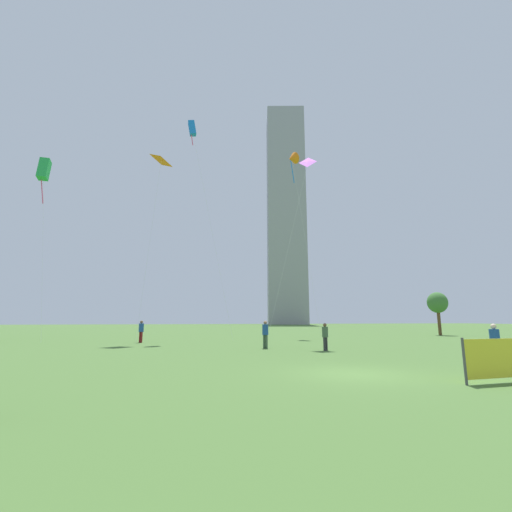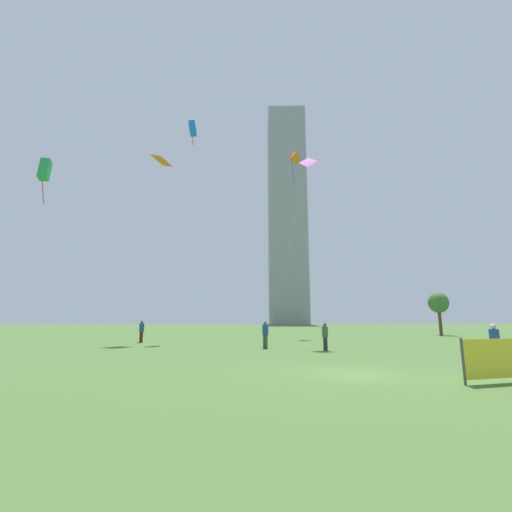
{
  "view_description": "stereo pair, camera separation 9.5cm",
  "coord_description": "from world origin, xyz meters",
  "px_view_note": "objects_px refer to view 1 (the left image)",
  "views": [
    {
      "loc": [
        -6.7,
        -12.09,
        1.97
      ],
      "look_at": [
        -0.8,
        11.88,
        6.46
      ],
      "focal_mm": 24.51,
      "sensor_mm": 36.0,
      "label": 1
    },
    {
      "loc": [
        -6.61,
        -12.11,
        1.97
      ],
      "look_at": [
        -0.8,
        11.88,
        6.46
      ],
      "focal_mm": 24.51,
      "sensor_mm": 36.0,
      "label": 2
    }
  ],
  "objects_px": {
    "kite_flying_4": "(292,159)",
    "kite_flying_3": "(308,163)",
    "distant_highrise_0": "(286,215)",
    "kite_flying_0": "(44,170)",
    "kite_flying_1": "(192,129)",
    "person_standing_6": "(495,341)",
    "person_standing_4": "(325,335)",
    "person_standing_0": "(141,330)",
    "kite_flying_2": "(161,161)",
    "park_tree_0": "(437,303)",
    "event_banner": "(496,358)",
    "person_standing_5": "(265,332)"
  },
  "relations": [
    {
      "from": "distant_highrise_0",
      "to": "kite_flying_2",
      "type": "bearing_deg",
      "value": -100.85
    },
    {
      "from": "kite_flying_0",
      "to": "kite_flying_3",
      "type": "bearing_deg",
      "value": -22.87
    },
    {
      "from": "person_standing_6",
      "to": "kite_flying_1",
      "type": "bearing_deg",
      "value": -116.39
    },
    {
      "from": "kite_flying_4",
      "to": "person_standing_4",
      "type": "bearing_deg",
      "value": -104.61
    },
    {
      "from": "person_standing_4",
      "to": "kite_flying_1",
      "type": "xyz_separation_m",
      "value": [
        -8.21,
        14.81,
        21.71
      ]
    },
    {
      "from": "distant_highrise_0",
      "to": "person_standing_6",
      "type": "bearing_deg",
      "value": -90.58
    },
    {
      "from": "person_standing_4",
      "to": "event_banner",
      "type": "bearing_deg",
      "value": 68.73
    },
    {
      "from": "kite_flying_2",
      "to": "distant_highrise_0",
      "type": "height_order",
      "value": "distant_highrise_0"
    },
    {
      "from": "park_tree_0",
      "to": "distant_highrise_0",
      "type": "distance_m",
      "value": 108.22
    },
    {
      "from": "kite_flying_3",
      "to": "distant_highrise_0",
      "type": "bearing_deg",
      "value": 72.08
    },
    {
      "from": "kite_flying_0",
      "to": "kite_flying_3",
      "type": "distance_m",
      "value": 25.79
    },
    {
      "from": "kite_flying_2",
      "to": "person_standing_0",
      "type": "bearing_deg",
      "value": -118.71
    },
    {
      "from": "person_standing_5",
      "to": "event_banner",
      "type": "bearing_deg",
      "value": 152.55
    },
    {
      "from": "kite_flying_0",
      "to": "kite_flying_4",
      "type": "bearing_deg",
      "value": 7.46
    },
    {
      "from": "person_standing_4",
      "to": "distant_highrise_0",
      "type": "relative_size",
      "value": 0.02
    },
    {
      "from": "person_standing_0",
      "to": "kite_flying_0",
      "type": "relative_size",
      "value": 0.11
    },
    {
      "from": "kite_flying_0",
      "to": "person_standing_4",
      "type": "bearing_deg",
      "value": -34.07
    },
    {
      "from": "kite_flying_1",
      "to": "park_tree_0",
      "type": "distance_m",
      "value": 36.81
    },
    {
      "from": "kite_flying_4",
      "to": "kite_flying_3",
      "type": "bearing_deg",
      "value": -104.83
    },
    {
      "from": "kite_flying_2",
      "to": "event_banner",
      "type": "distance_m",
      "value": 31.91
    },
    {
      "from": "person_standing_4",
      "to": "person_standing_0",
      "type": "bearing_deg",
      "value": -65.0
    },
    {
      "from": "person_standing_6",
      "to": "distant_highrise_0",
      "type": "bearing_deg",
      "value": -159.19
    },
    {
      "from": "person_standing_6",
      "to": "kite_flying_3",
      "type": "xyz_separation_m",
      "value": [
        -2.87,
        13.66,
        14.33
      ]
    },
    {
      "from": "person_standing_5",
      "to": "kite_flying_3",
      "type": "height_order",
      "value": "kite_flying_3"
    },
    {
      "from": "event_banner",
      "to": "kite_flying_3",
      "type": "bearing_deg",
      "value": 86.72
    },
    {
      "from": "person_standing_4",
      "to": "kite_flying_1",
      "type": "relative_size",
      "value": 0.07
    },
    {
      "from": "kite_flying_1",
      "to": "kite_flying_2",
      "type": "xyz_separation_m",
      "value": [
        -3.02,
        -2.2,
        -5.18
      ]
    },
    {
      "from": "kite_flying_1",
      "to": "event_banner",
      "type": "bearing_deg",
      "value": -72.33
    },
    {
      "from": "kite_flying_2",
      "to": "kite_flying_4",
      "type": "xyz_separation_m",
      "value": [
        16.13,
        6.16,
        5.03
      ]
    },
    {
      "from": "person_standing_5",
      "to": "park_tree_0",
      "type": "height_order",
      "value": "park_tree_0"
    },
    {
      "from": "person_standing_4",
      "to": "kite_flying_0",
      "type": "height_order",
      "value": "kite_flying_0"
    },
    {
      "from": "person_standing_4",
      "to": "kite_flying_4",
      "type": "xyz_separation_m",
      "value": [
        4.89,
        18.76,
        21.56
      ]
    },
    {
      "from": "person_standing_5",
      "to": "kite_flying_2",
      "type": "height_order",
      "value": "kite_flying_2"
    },
    {
      "from": "person_standing_4",
      "to": "kite_flying_3",
      "type": "xyz_separation_m",
      "value": [
        1.29,
        5.17,
        14.36
      ]
    },
    {
      "from": "park_tree_0",
      "to": "person_standing_4",
      "type": "bearing_deg",
      "value": -144.4
    },
    {
      "from": "person_standing_6",
      "to": "park_tree_0",
      "type": "bearing_deg",
      "value": 178.3
    },
    {
      "from": "kite_flying_1",
      "to": "person_standing_6",
      "type": "bearing_deg",
      "value": -62.02
    },
    {
      "from": "kite_flying_4",
      "to": "person_standing_5",
      "type": "bearing_deg",
      "value": -116.83
    },
    {
      "from": "person_standing_0",
      "to": "distant_highrise_0",
      "type": "relative_size",
      "value": 0.02
    },
    {
      "from": "kite_flying_1",
      "to": "kite_flying_3",
      "type": "xyz_separation_m",
      "value": [
        9.51,
        -9.64,
        -7.35
      ]
    },
    {
      "from": "person_standing_0",
      "to": "event_banner",
      "type": "relative_size",
      "value": 0.72
    },
    {
      "from": "person_standing_0",
      "to": "kite_flying_1",
      "type": "distance_m",
      "value": 22.3
    },
    {
      "from": "kite_flying_1",
      "to": "park_tree_0",
      "type": "xyz_separation_m",
      "value": [
        31.65,
        1.97,
        -18.69
      ]
    },
    {
      "from": "kite_flying_0",
      "to": "kite_flying_1",
      "type": "xyz_separation_m",
      "value": [
        14.23,
        -0.38,
        6.17
      ]
    },
    {
      "from": "person_standing_4",
      "to": "kite_flying_4",
      "type": "distance_m",
      "value": 29.0
    },
    {
      "from": "kite_flying_2",
      "to": "kite_flying_3",
      "type": "bearing_deg",
      "value": -30.7
    },
    {
      "from": "park_tree_0",
      "to": "person_standing_0",
      "type": "bearing_deg",
      "value": -170.77
    },
    {
      "from": "person_standing_6",
      "to": "kite_flying_1",
      "type": "xyz_separation_m",
      "value": [
        -12.38,
        23.3,
        21.67
      ]
    },
    {
      "from": "park_tree_0",
      "to": "distant_highrise_0",
      "type": "height_order",
      "value": "distant_highrise_0"
    },
    {
      "from": "person_standing_0",
      "to": "person_standing_6",
      "type": "xyz_separation_m",
      "value": [
        16.27,
        -19.5,
        -0.05
      ]
    }
  ]
}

